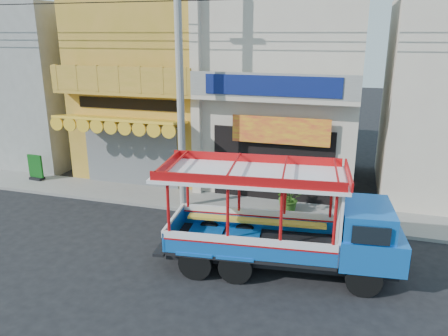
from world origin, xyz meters
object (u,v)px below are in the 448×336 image
object	(u,v)px
songthaew_truck	(297,223)
green_sign	(36,169)
utility_pole	(184,72)
potted_plant_c	(287,196)
potted_plant_a	(289,198)

from	to	relation	value
songthaew_truck	green_sign	xyz separation A→B (m)	(-11.94, 4.26, -0.86)
utility_pole	potted_plant_c	bearing A→B (deg)	12.54
songthaew_truck	green_sign	size ratio (longest dim) A/B	5.92
green_sign	potted_plant_c	bearing A→B (deg)	-0.88
songthaew_truck	potted_plant_a	distance (m)	3.98
green_sign	utility_pole	bearing A→B (deg)	-7.35
green_sign	potted_plant_a	world-z (taller)	green_sign
utility_pole	potted_plant_a	bearing A→B (deg)	8.17
potted_plant_a	potted_plant_c	distance (m)	0.30
songthaew_truck	green_sign	world-z (taller)	songthaew_truck
potted_plant_a	utility_pole	bearing A→B (deg)	155.31
utility_pole	green_sign	world-z (taller)	utility_pole
potted_plant_a	green_sign	bearing A→B (deg)	144.94
utility_pole	green_sign	bearing A→B (deg)	172.65
songthaew_truck	green_sign	bearing A→B (deg)	160.37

